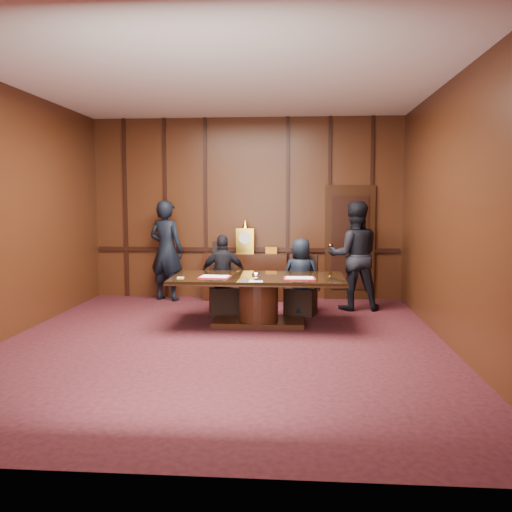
# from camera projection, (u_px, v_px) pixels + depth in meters

# --- Properties ---
(room) EXTENTS (7.00, 7.04, 3.50)m
(room) POSITION_uv_depth(u_px,v_px,m) (227.00, 215.00, 7.21)
(room) COLOR black
(room) RESTS_ON ground
(sideboard) EXTENTS (1.60, 0.45, 1.54)m
(sideboard) POSITION_uv_depth(u_px,v_px,m) (245.00, 275.00, 10.44)
(sideboard) COLOR black
(sideboard) RESTS_ON ground
(conference_table) EXTENTS (2.62, 1.32, 0.76)m
(conference_table) POSITION_uv_depth(u_px,v_px,m) (258.00, 292.00, 8.26)
(conference_table) COLOR black
(conference_table) RESTS_ON ground
(folder_left) EXTENTS (0.48, 0.36, 0.02)m
(folder_left) POSITION_uv_depth(u_px,v_px,m) (215.00, 277.00, 8.13)
(folder_left) COLOR #B7102D
(folder_left) RESTS_ON conference_table
(folder_right) EXTENTS (0.47, 0.35, 0.02)m
(folder_right) POSITION_uv_depth(u_px,v_px,m) (299.00, 278.00, 7.98)
(folder_right) COLOR #B7102D
(folder_right) RESTS_ON conference_table
(inkstand) EXTENTS (0.20, 0.14, 0.12)m
(inkstand) POSITION_uv_depth(u_px,v_px,m) (256.00, 277.00, 7.79)
(inkstand) COLOR white
(inkstand) RESTS_ON conference_table
(notepad) EXTENTS (0.11, 0.08, 0.01)m
(notepad) POSITION_uv_depth(u_px,v_px,m) (180.00, 278.00, 8.03)
(notepad) COLOR #F0D975
(notepad) RESTS_ON conference_table
(chair_left) EXTENTS (0.57, 0.57, 0.99)m
(chair_left) POSITION_uv_depth(u_px,v_px,m) (224.00, 296.00, 9.21)
(chair_left) COLOR black
(chair_left) RESTS_ON ground
(chair_right) EXTENTS (0.58, 0.58, 0.99)m
(chair_right) POSITION_uv_depth(u_px,v_px,m) (301.00, 297.00, 9.11)
(chair_right) COLOR black
(chair_right) RESTS_ON ground
(signatory_left) EXTENTS (0.82, 0.43, 1.34)m
(signatory_left) POSITION_uv_depth(u_px,v_px,m) (223.00, 275.00, 9.09)
(signatory_left) COLOR black
(signatory_left) RESTS_ON ground
(signatory_right) EXTENTS (0.69, 0.50, 1.29)m
(signatory_right) POSITION_uv_depth(u_px,v_px,m) (301.00, 277.00, 8.99)
(signatory_right) COLOR black
(signatory_right) RESTS_ON ground
(witness_left) EXTENTS (0.81, 0.66, 1.91)m
(witness_left) POSITION_uv_depth(u_px,v_px,m) (166.00, 250.00, 10.35)
(witness_left) COLOR black
(witness_left) RESTS_ON ground
(witness_right) EXTENTS (0.98, 0.79, 1.90)m
(witness_right) POSITION_uv_depth(u_px,v_px,m) (354.00, 256.00, 9.45)
(witness_right) COLOR black
(witness_right) RESTS_ON ground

